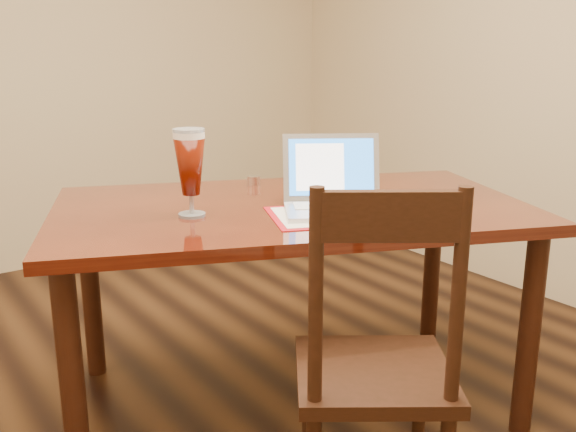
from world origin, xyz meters
TOP-DOWN VIEW (x-y plane):
  - dining_table at (0.41, 0.21)m, footprint 2.00×1.59m
  - dining_chair at (0.22, -0.48)m, footprint 0.62×0.61m

SIDE VIEW (x-z plane):
  - dining_chair at x=0.22m, z-range -0.03..1.04m
  - dining_table at x=0.41m, z-range 0.17..1.30m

